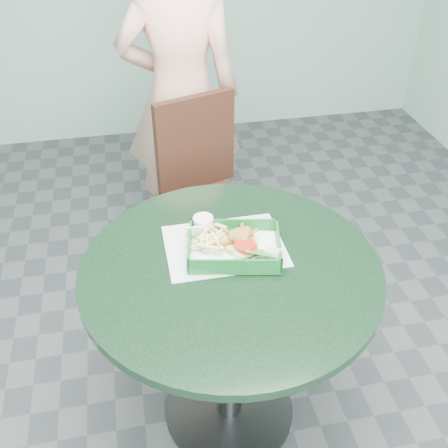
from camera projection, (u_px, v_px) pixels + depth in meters
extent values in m
cube|color=#303335|center=(229.00, 410.00, 2.09)|extent=(4.00, 5.00, 0.02)
cylinder|color=#36363A|center=(229.00, 409.00, 2.08)|extent=(0.50, 0.50, 0.02)
cylinder|color=#36363A|center=(230.00, 348.00, 1.86)|extent=(0.09, 0.09, 0.70)
cylinder|color=black|center=(230.00, 273.00, 1.65)|extent=(0.94, 0.94, 0.03)
cube|color=#563022|center=(203.00, 209.00, 2.42)|extent=(0.39, 0.39, 0.04)
cube|color=#563022|center=(195.00, 143.00, 2.41)|extent=(0.39, 0.04, 0.46)
cube|color=#563022|center=(175.00, 276.00, 2.40)|extent=(0.04, 0.04, 0.43)
cube|color=#563022|center=(245.00, 266.00, 2.46)|extent=(0.04, 0.04, 0.43)
cube|color=#563022|center=(167.00, 232.00, 2.66)|extent=(0.04, 0.04, 0.43)
cube|color=#563022|center=(230.00, 225.00, 2.72)|extent=(0.04, 0.04, 0.43)
imported|color=#F1A995|center=(180.00, 85.00, 2.51)|extent=(0.69, 0.50, 1.75)
cube|color=silver|center=(225.00, 251.00, 1.71)|extent=(0.38, 0.29, 0.00)
cube|color=#0F5E22|center=(234.00, 257.00, 1.68)|extent=(0.29, 0.21, 0.01)
cube|color=white|center=(234.00, 255.00, 1.67)|extent=(0.27, 0.20, 0.00)
cube|color=#0F5E22|center=(228.00, 231.00, 1.74)|extent=(0.29, 0.01, 0.05)
cube|color=#0F5E22|center=(241.00, 271.00, 1.58)|extent=(0.29, 0.01, 0.05)
cube|color=#0F5E22|center=(277.00, 244.00, 1.68)|extent=(0.01, 0.21, 0.05)
cube|color=#0F5E22|center=(191.00, 255.00, 1.64)|extent=(0.01, 0.21, 0.05)
cylinder|color=gold|center=(238.00, 247.00, 1.69)|extent=(0.11, 0.11, 0.02)
cylinder|color=white|center=(198.00, 231.00, 1.72)|extent=(0.07, 0.07, 0.03)
cylinder|color=white|center=(197.00, 226.00, 1.71)|extent=(0.06, 0.06, 0.00)
cylinder|color=white|center=(247.00, 255.00, 1.65)|extent=(0.08, 0.08, 0.03)
torus|color=beige|center=(247.00, 251.00, 1.64)|extent=(0.07, 0.07, 0.01)
cylinder|color=#B21E0F|center=(247.00, 249.00, 1.63)|extent=(0.07, 0.07, 0.01)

